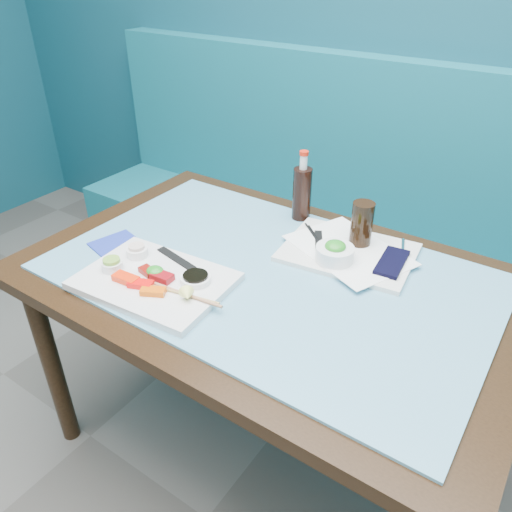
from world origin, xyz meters
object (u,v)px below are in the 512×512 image
Objects in this scene: blue_napkin at (117,245)px; dining_table at (268,297)px; seaweed_bowl at (335,254)px; cola_bottle_body at (302,194)px; booth_bench at (371,256)px; cola_glass at (362,224)px; serving_tray at (348,252)px; sashimi_plate at (155,281)px.

dining_table is at bearing 17.26° from blue_napkin.
seaweed_bowl is 0.63× the size of cola_bottle_body.
cola_glass is at bearing -74.63° from booth_bench.
serving_tray is 0.08m from seaweed_bowl.
blue_napkin is (-0.61, -0.36, -0.00)m from serving_tray.
booth_bench is at bearing 79.83° from cola_bottle_body.
seaweed_bowl is (-0.01, -0.07, 0.03)m from serving_tray.
sashimi_plate is 2.94× the size of cola_glass.
serving_tray is at bearing -100.30° from cola_glass.
serving_tray is 2.77× the size of cola_glass.
blue_napkin is (-0.46, -0.14, 0.09)m from dining_table.
seaweed_bowl is at bearing -78.95° from booth_bench.
serving_tray reaches higher than blue_napkin.
sashimi_plate is at bearing -18.86° from blue_napkin.
blue_napkin reaches higher than dining_table.
dining_table is 0.36m from cola_glass.
serving_tray is at bearing 30.37° from blue_napkin.
booth_bench reaches higher than blue_napkin.
dining_table is 0.39m from cola_bottle_body.
sashimi_plate is 0.63m from cola_glass.
booth_bench is 7.47× the size of sashimi_plate.
cola_glass reaches higher than seaweed_bowl.
cola_glass is (0.16, -0.57, 0.47)m from booth_bench.
dining_table is 0.33m from sashimi_plate.
dining_table is 0.28m from serving_tray.
cola_glass is at bearing 81.25° from seaweed_bowl.
serving_tray is 0.09m from cola_glass.
cola_glass reaches higher than sashimi_plate.
cola_bottle_body is (-0.23, 0.20, 0.05)m from seaweed_bowl.
serving_tray is (0.15, -0.63, 0.39)m from booth_bench.
dining_table is at bearing -75.17° from cola_bottle_body.
cola_bottle_body is (-0.09, -0.50, 0.47)m from booth_bench.
sashimi_plate is 1.06× the size of serving_tray.
cola_bottle_body is 1.30× the size of blue_napkin.
serving_tray is 0.28m from cola_bottle_body.
sashimi_plate is at bearing -134.52° from seaweed_bowl.
booth_bench is at bearing 73.89° from sashimi_plate.
dining_table is at bearing -120.26° from cola_glass.
blue_napkin is at bearing -156.28° from serving_tray.
booth_bench is 0.89m from dining_table.
booth_bench is 0.75m from serving_tray.
sashimi_plate is 0.26m from blue_napkin.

